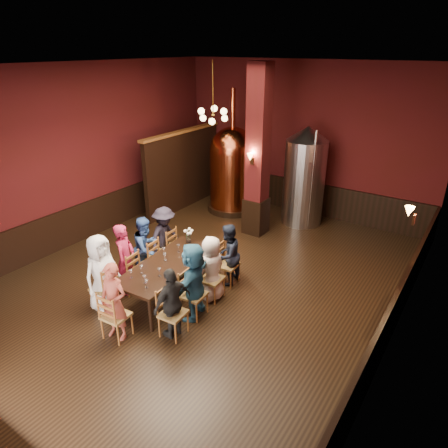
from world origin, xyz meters
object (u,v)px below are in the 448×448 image
Objects in this scene: dining_table at (168,266)px; rose_vase at (188,233)px; person_0 at (102,273)px; copper_kettle at (232,168)px; steel_vessel at (304,176)px; person_2 at (146,248)px; person_1 at (125,259)px.

rose_vase reaches higher than dining_table.
copper_kettle reaches higher than person_0.
copper_kettle is at bearing 6.45° from person_0.
dining_table is at bearing -98.04° from steel_vessel.
person_2 is 4.62m from copper_kettle.
person_0 reaches higher than rose_vase.
dining_table is 7.00× the size of rose_vase.
dining_table is 0.91m from person_2.
person_0 is 4.51× the size of rose_vase.
person_0 is at bearing -104.47° from rose_vase.
person_0 is 5.93m from copper_kettle.
dining_table is 1.59× the size of person_1.
person_1 is at bearing -158.78° from dining_table.
rose_vase is (0.53, 2.05, 0.19)m from person_0.
person_2 is at bearing -20.24° from person_1.
dining_table is 0.66× the size of copper_kettle.
person_0 reaches higher than person_1.
steel_vessel is (0.72, 5.10, 0.73)m from dining_table.
person_1 reaches higher than person_2.
copper_kettle is at bearing 108.69° from rose_vase.
person_1 is at bearing -82.22° from copper_kettle.
person_1 reaches higher than dining_table.
person_1 is 5.75m from steel_vessel.
person_1 is 0.55× the size of steel_vessel.
person_1 is at bearing -105.68° from steel_vessel.
person_1 is at bearing 3.41° from person_0.
rose_vase is at bearing -51.64° from person_2.
copper_kettle reaches higher than steel_vessel.
dining_table is at bearing -117.37° from person_2.
dining_table is 1.32m from person_0.
steel_vessel reaches higher than dining_table.
person_2 is 4.16× the size of rose_vase.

